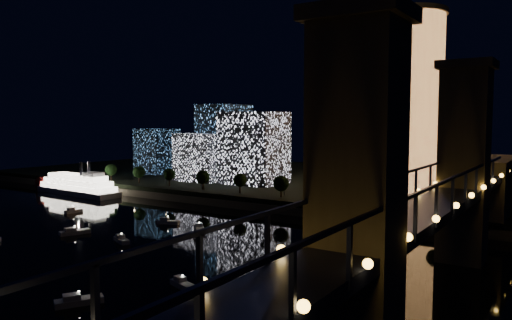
% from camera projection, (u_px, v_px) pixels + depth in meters
% --- Properties ---
extents(ground, '(520.00, 520.00, 0.00)m').
position_uv_depth(ground, '(131.00, 268.00, 119.82)').
color(ground, black).
rests_on(ground, ground).
extents(far_bank, '(420.00, 160.00, 5.00)m').
position_uv_depth(far_bank, '(370.00, 185.00, 252.81)').
color(far_bank, black).
rests_on(far_bank, ground).
extents(seawall, '(420.00, 6.00, 3.00)m').
position_uv_depth(seawall, '(296.00, 211.00, 187.96)').
color(seawall, '#6B5E4C').
rests_on(seawall, ground).
extents(tower_cylindrical, '(34.00, 34.00, 76.98)m').
position_uv_depth(tower_cylindrical, '(405.00, 102.00, 216.62)').
color(tower_cylindrical, '#EE974C').
rests_on(tower_cylindrical, far_bank).
extents(tower_rectangular, '(23.49, 23.49, 74.73)m').
position_uv_depth(tower_rectangular, '(364.00, 105.00, 222.90)').
color(tower_rectangular, '#EE974C').
rests_on(tower_rectangular, far_bank).
extents(midrise_blocks, '(96.00, 33.10, 38.52)m').
position_uv_depth(midrise_blocks, '(219.00, 148.00, 255.31)').
color(midrise_blocks, white).
rests_on(midrise_blocks, far_bank).
extents(truss_bridge, '(13.00, 266.00, 50.00)m').
position_uv_depth(truss_bridge, '(408.00, 232.00, 85.98)').
color(truss_bridge, '#171D4B').
rests_on(truss_bridge, ground).
extents(riverboat, '(55.61, 14.72, 16.58)m').
position_uv_depth(riverboat, '(75.00, 185.00, 240.48)').
color(riverboat, silver).
rests_on(riverboat, ground).
extents(motorboats, '(137.26, 75.21, 2.78)m').
position_uv_depth(motorboats, '(165.00, 250.00, 133.77)').
color(motorboats, silver).
rests_on(motorboats, ground).
extents(esplanade_trees, '(166.14, 6.82, 8.91)m').
position_uv_depth(esplanade_trees, '(245.00, 181.00, 207.33)').
color(esplanade_trees, black).
rests_on(esplanade_trees, far_bank).
extents(street_lamps, '(132.70, 0.70, 5.65)m').
position_uv_depth(street_lamps, '(240.00, 181.00, 215.99)').
color(street_lamps, black).
rests_on(street_lamps, far_bank).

